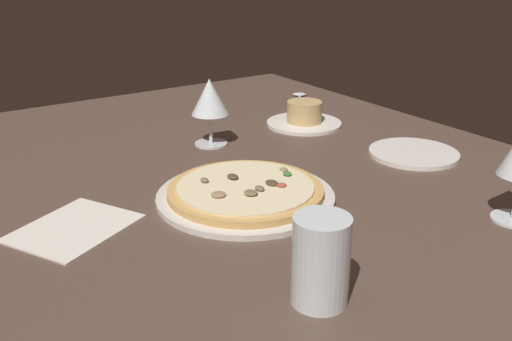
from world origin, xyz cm
name	(u,v)px	position (x,y,z in cm)	size (l,w,h in cm)	color
dining_table	(265,183)	(0.00, 0.00, 2.00)	(150.00, 110.00, 4.00)	brown
pizza_main	(246,193)	(7.87, -9.74, 5.20)	(31.13, 31.13, 3.38)	silver
ramekin_on_saucer	(304,117)	(-21.08, 26.34, 6.13)	(18.36, 18.36, 5.94)	silver
wine_glass_far	(210,99)	(-21.10, -0.07, 14.42)	(8.20, 8.20, 14.80)	silver
water_glass	(320,264)	(38.78, -18.98, 9.22)	(7.16, 7.16, 11.55)	silver
side_plate	(414,153)	(9.00, 31.90, 4.45)	(18.70, 18.70, 0.90)	silver
paper_menu	(74,228)	(2.29, -38.14, 4.15)	(14.38, 17.65, 0.30)	silver
spoon	(299,95)	(-43.84, 42.78, 4.46)	(9.38, 7.78, 1.00)	silver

